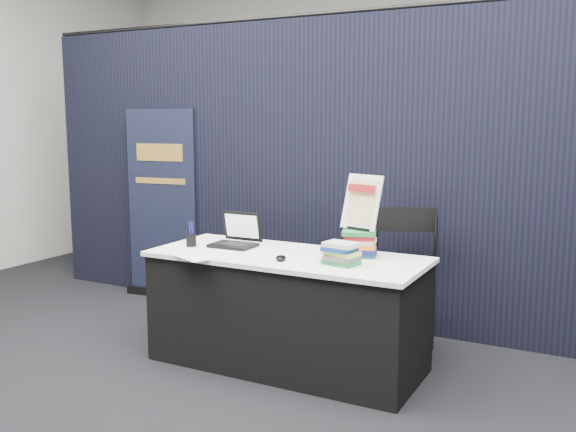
# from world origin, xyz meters

# --- Properties ---
(floor) EXTENTS (8.00, 8.00, 0.00)m
(floor) POSITION_xyz_m (0.00, 0.00, 0.00)
(floor) COLOR black
(floor) RESTS_ON ground
(wall_back) EXTENTS (8.00, 0.02, 3.50)m
(wall_back) POSITION_xyz_m (0.00, 4.00, 1.75)
(wall_back) COLOR #B8B5AD
(wall_back) RESTS_ON floor
(drape_partition) EXTENTS (6.00, 0.08, 2.40)m
(drape_partition) POSITION_xyz_m (0.00, 1.60, 1.20)
(drape_partition) COLOR black
(drape_partition) RESTS_ON floor
(display_table) EXTENTS (1.80, 0.75, 0.75)m
(display_table) POSITION_xyz_m (0.00, 0.55, 0.38)
(display_table) COLOR black
(display_table) RESTS_ON floor
(laptop) EXTENTS (0.30, 0.24, 0.23)m
(laptop) POSITION_xyz_m (-0.44, 0.63, 0.81)
(laptop) COLOR black
(laptop) RESTS_ON display_table
(mouse) EXTENTS (0.10, 0.12, 0.03)m
(mouse) POSITION_xyz_m (0.05, 0.38, 0.77)
(mouse) COLOR black
(mouse) RESTS_ON display_table
(brochure_left) EXTENTS (0.34, 0.27, 0.00)m
(brochure_left) POSITION_xyz_m (-0.73, 0.40, 0.75)
(brochure_left) COLOR white
(brochure_left) RESTS_ON display_table
(brochure_mid) EXTENTS (0.40, 0.34, 0.00)m
(brochure_mid) POSITION_xyz_m (-0.49, 0.25, 0.75)
(brochure_mid) COLOR white
(brochure_mid) RESTS_ON display_table
(brochure_right) EXTENTS (0.30, 0.25, 0.00)m
(brochure_right) POSITION_xyz_m (-0.50, 0.27, 0.75)
(brochure_right) COLOR white
(brochure_right) RESTS_ON display_table
(pen_cup) EXTENTS (0.09, 0.09, 0.09)m
(pen_cup) POSITION_xyz_m (-0.70, 0.46, 0.79)
(pen_cup) COLOR black
(pen_cup) RESTS_ON display_table
(book_stack_tall) EXTENTS (0.24, 0.21, 0.17)m
(book_stack_tall) POSITION_xyz_m (0.43, 0.72, 0.83)
(book_stack_tall) COLOR #184A5C
(book_stack_tall) RESTS_ON display_table
(book_stack_short) EXTENTS (0.21, 0.17, 0.14)m
(book_stack_short) POSITION_xyz_m (0.43, 0.45, 0.82)
(book_stack_short) COLOR #1F7437
(book_stack_short) RESTS_ON display_table
(info_sign) EXTENTS (0.28, 0.17, 0.36)m
(info_sign) POSITION_xyz_m (0.43, 0.75, 1.09)
(info_sign) COLOR black
(info_sign) RESTS_ON book_stack_tall
(pullup_banner) EXTENTS (0.73, 0.19, 1.71)m
(pullup_banner) POSITION_xyz_m (-1.78, 1.50, 0.76)
(pullup_banner) COLOR black
(pullup_banner) RESTS_ON floor
(stacking_chair) EXTENTS (0.58, 0.60, 1.01)m
(stacking_chair) POSITION_xyz_m (0.56, 1.10, 0.56)
(stacking_chair) COLOR black
(stacking_chair) RESTS_ON floor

